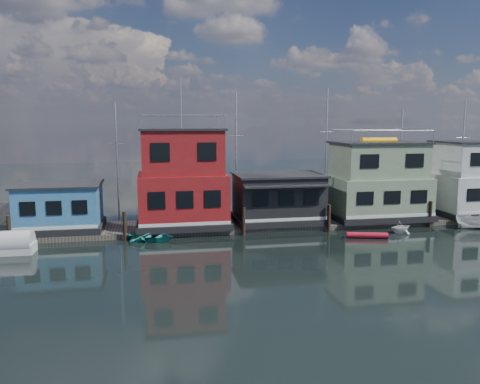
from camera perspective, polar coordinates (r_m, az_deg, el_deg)
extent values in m
plane|color=black|center=(29.26, 11.81, -9.08)|extent=(160.00, 160.00, 0.00)
cube|color=#595147|center=(40.17, 5.28, -3.80)|extent=(48.00, 5.00, 0.40)
cube|color=black|center=(39.23, -20.96, -3.97)|extent=(6.40, 4.90, 0.50)
cube|color=teal|center=(38.90, -21.10, -1.45)|extent=(6.00, 4.50, 3.00)
cube|color=black|center=(38.68, -21.22, 0.85)|extent=(6.30, 4.80, 0.16)
cube|color=black|center=(38.65, -6.94, -3.64)|extent=(7.40, 5.90, 0.50)
cube|color=maroon|center=(38.26, -7.00, -0.53)|extent=(7.00, 5.50, 3.74)
cube|color=maroon|center=(37.86, -7.10, 4.85)|extent=(6.30, 4.95, 3.46)
cube|color=black|center=(37.79, -7.15, 7.59)|extent=(6.65, 5.23, 0.16)
cylinder|color=silver|center=(37.82, -7.21, 10.74)|extent=(0.08, 0.08, 4.00)
cube|color=black|center=(39.95, 4.60, -3.21)|extent=(7.40, 5.40, 0.50)
cube|color=black|center=(39.60, 4.63, -0.44)|extent=(7.00, 5.00, 3.40)
cube|color=black|center=(39.36, 4.66, 2.12)|extent=(7.30, 5.30, 0.16)
cube|color=black|center=(36.76, 5.81, 0.72)|extent=(7.00, 1.20, 0.12)
cube|color=black|center=(43.17, 16.22, -2.64)|extent=(8.40, 5.90, 0.50)
cube|color=gray|center=(42.86, 16.32, -0.26)|extent=(8.00, 5.50, 3.12)
cube|color=gray|center=(42.52, 16.49, 3.74)|extent=(7.20, 4.95, 2.88)
cube|color=black|center=(42.43, 16.57, 5.78)|extent=(7.60, 5.23, 0.16)
cylinder|color=#FFB006|center=(42.43, 16.58, 6.01)|extent=(3.20, 0.56, 0.56)
cube|color=black|center=(48.48, 26.83, -2.02)|extent=(8.40, 5.90, 0.50)
cube|color=silver|center=(48.21, 26.97, 0.09)|extent=(8.00, 5.50, 3.12)
cube|color=silver|center=(47.91, 27.22, 3.64)|extent=(7.20, 4.95, 2.88)
cylinder|color=#2D2116|center=(37.15, -26.32, -4.27)|extent=(0.28, 0.28, 2.20)
cylinder|color=#2D2116|center=(35.81, -13.88, -4.07)|extent=(0.28, 0.28, 2.20)
cylinder|color=#2D2116|center=(36.40, 0.44, -3.61)|extent=(0.28, 0.28, 2.20)
cylinder|color=#2D2116|center=(38.34, 10.77, -3.14)|extent=(0.28, 0.28, 2.20)
cylinder|color=#2D2116|center=(42.43, 22.17, -2.50)|extent=(0.28, 0.28, 2.20)
cylinder|color=silver|center=(43.96, -14.76, 3.68)|extent=(0.16, 0.16, 10.50)
cylinder|color=silver|center=(43.87, -14.84, 5.73)|extent=(1.40, 0.06, 0.06)
cylinder|color=silver|center=(44.52, -0.48, 4.66)|extent=(0.16, 0.16, 11.50)
cylinder|color=silver|center=(44.43, -0.48, 6.88)|extent=(1.40, 0.06, 0.06)
cylinder|color=silver|center=(46.94, 10.44, 5.03)|extent=(0.16, 0.16, 12.00)
cylinder|color=silver|center=(46.86, 10.50, 7.22)|extent=(1.40, 0.06, 0.06)
cylinder|color=silver|center=(50.43, 18.94, 3.80)|extent=(0.16, 0.16, 10.00)
cylinder|color=silver|center=(50.34, 19.02, 5.50)|extent=(1.40, 0.06, 0.06)
cylinder|color=silver|center=(54.20, 25.44, 4.27)|extent=(0.16, 0.16, 11.00)
cylinder|color=silver|center=(54.12, 25.55, 6.01)|extent=(1.40, 0.06, 0.06)
imported|color=white|center=(43.30, 26.87, -3.22)|extent=(3.47, 2.36, 1.26)
imported|color=silver|center=(39.41, 18.98, -4.03)|extent=(2.25, 2.06, 1.01)
cylinder|color=red|center=(36.99, 15.23, -5.11)|extent=(3.11, 1.26, 0.45)
cube|color=silver|center=(35.36, -26.95, -6.19)|extent=(4.10, 1.66, 0.68)
cylinder|color=#B4B4B9|center=(35.27, -27.00, -5.59)|extent=(3.91, 1.75, 1.64)
imported|color=teal|center=(35.48, -10.78, -5.32)|extent=(4.15, 3.67, 0.71)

